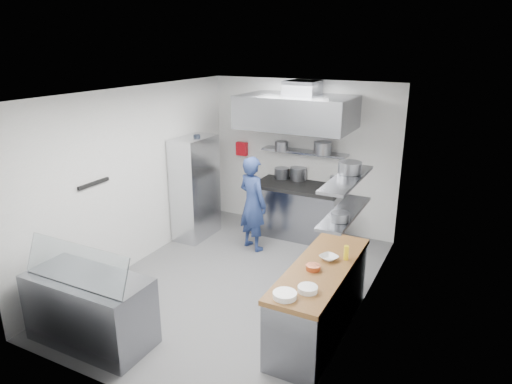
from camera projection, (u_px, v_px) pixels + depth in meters
The scene contains 36 objects.
floor at pixel (238, 282), 6.83m from camera, with size 5.00×5.00×0.00m, color #565658.
ceiling at pixel (235, 92), 5.95m from camera, with size 5.00×5.00×0.00m, color silver.
wall_back at pixel (302, 156), 8.50m from camera, with size 3.60×0.02×2.80m, color white.
wall_front at pixel (106, 269), 4.27m from camera, with size 3.60×0.02×2.80m, color white.
wall_left at pixel (137, 177), 7.16m from camera, with size 5.00×0.02×2.80m, color white.
wall_right at pixel (364, 215), 5.61m from camera, with size 5.00×0.02×2.80m, color white.
gas_range at pixel (298, 211), 8.42m from camera, with size 1.60×0.80×0.90m, color gray.
cooktop at pixel (298, 186), 8.27m from camera, with size 1.57×0.78×0.06m, color black.
stock_pot_left at pixel (282, 173), 8.63m from camera, with size 0.28×0.28×0.20m, color slate.
stock_pot_mid at pixel (298, 174), 8.53m from camera, with size 0.30×0.30×0.24m, color slate.
stock_pot_right at pixel (337, 180), 8.25m from camera, with size 0.25×0.25×0.16m, color slate.
over_range_shelf at pixel (304, 152), 8.29m from camera, with size 1.60×0.30×0.04m, color gray.
shelf_pot_a at pixel (282, 146), 8.24m from camera, with size 0.24×0.24×0.18m, color slate.
shelf_pot_b at pixel (323, 148), 8.01m from camera, with size 0.31×0.31×0.22m, color slate.
extractor_hood at pixel (297, 112), 7.69m from camera, with size 1.90×1.15×0.55m, color gray.
hood_duct at pixel (302, 88), 7.76m from camera, with size 0.55×0.55×0.24m, color slate.
red_firebox at pixel (242, 149), 8.98m from camera, with size 0.22×0.10×0.26m, color red.
chef at pixel (253, 204), 7.72m from camera, with size 0.60×0.39×1.64m, color navy.
wire_rack at pixel (195, 188), 8.21m from camera, with size 0.50×0.90×1.85m, color silver.
rack_bin_a at pixel (188, 198), 8.05m from camera, with size 0.15×0.19×0.17m, color white.
rack_bin_b at pixel (202, 165), 8.30m from camera, with size 0.14×0.18×0.16m, color yellow.
rack_jar at pixel (197, 140), 7.95m from camera, with size 0.12×0.12×0.18m, color black.
knife_strip at pixel (94, 184), 6.34m from camera, with size 0.04×0.55×0.05m, color black.
prep_counter_base at pixel (320, 301), 5.55m from camera, with size 0.62×2.00×0.84m, color gray.
prep_counter_top at pixel (321, 268), 5.41m from camera, with size 0.65×2.04×0.06m, color olive.
plate_stack_a at pixel (285, 295), 4.72m from camera, with size 0.25×0.25×0.06m, color white.
plate_stack_b at pixel (308, 289), 4.84m from camera, with size 0.21×0.21×0.06m, color white.
copper_pan at pixel (313, 267), 5.30m from camera, with size 0.17×0.17×0.06m, color #B45733.
squeeze_bottle at pixel (346, 253), 5.53m from camera, with size 0.06×0.06×0.18m, color yellow.
mixing_bowl at pixel (329, 258), 5.55m from camera, with size 0.21×0.21×0.05m, color white.
wall_shelf_lower at pixel (345, 213), 5.40m from camera, with size 0.30×1.30×0.04m, color gray.
wall_shelf_upper at pixel (347, 179), 5.26m from camera, with size 0.30×1.30×0.04m, color gray.
shelf_pot_c at pixel (340, 217), 5.08m from camera, with size 0.21×0.21×0.10m, color slate.
shelf_pot_d at pixel (350, 168), 5.39m from camera, with size 0.28×0.28×0.14m, color slate.
display_case at pixel (90, 309), 5.38m from camera, with size 1.50×0.70×0.85m, color gray.
display_glass at pixel (76, 264), 5.07m from camera, with size 1.47×0.02×0.45m, color silver.
Camera 1 is at (2.99, -5.28, 3.42)m, focal length 32.00 mm.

